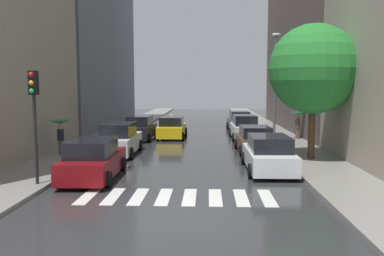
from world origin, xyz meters
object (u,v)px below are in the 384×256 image
(parked_car_right_third, at_px, (244,128))
(street_tree_right, at_px, (314,69))
(pedestrian_near_tree, at_px, (298,119))
(parked_car_right_nearest, at_px, (269,155))
(taxi_midroad, at_px, (172,128))
(lamp_post_right, at_px, (275,80))
(parked_car_left_third, at_px, (140,128))
(pedestrian_foreground, at_px, (60,129))
(parked_car_right_fourth, at_px, (239,122))
(traffic_light_left_corner, at_px, (34,102))
(parked_car_left_second, at_px, (119,140))
(parked_car_right_second, at_px, (255,140))
(parked_car_left_nearest, at_px, (93,160))

(parked_car_right_third, distance_m, street_tree_right, 9.97)
(pedestrian_near_tree, bearing_deg, parked_car_right_nearest, 4.81)
(parked_car_right_nearest, distance_m, taxi_midroad, 13.21)
(parked_car_right_nearest, xyz_separation_m, lamp_post_right, (1.69, 8.71, 3.53))
(street_tree_right, height_order, lamp_post_right, lamp_post_right)
(parked_car_left_third, bearing_deg, taxi_midroad, -64.56)
(pedestrian_foreground, bearing_deg, parked_car_right_fourth, -122.30)
(taxi_midroad, height_order, pedestrian_foreground, pedestrian_foreground)
(parked_car_right_third, height_order, traffic_light_left_corner, traffic_light_left_corner)
(parked_car_left_second, relative_size, pedestrian_foreground, 2.51)
(taxi_midroad, height_order, traffic_light_left_corner, traffic_light_left_corner)
(parked_car_right_nearest, xyz_separation_m, street_tree_right, (2.61, 2.67, 3.98))
(parked_car_right_nearest, relative_size, traffic_light_left_corner, 1.10)
(parked_car_right_second, xyz_separation_m, parked_car_right_third, (-0.05, 6.17, 0.10))
(parked_car_left_nearest, bearing_deg, street_tree_right, -67.80)
(taxi_midroad, bearing_deg, parked_car_left_third, 114.96)
(parked_car_right_second, distance_m, street_tree_right, 5.46)
(pedestrian_foreground, xyz_separation_m, traffic_light_left_corner, (1.55, -6.68, 1.70))
(parked_car_right_third, bearing_deg, parked_car_right_fourth, -2.46)
(parked_car_right_second, distance_m, pedestrian_foreground, 11.05)
(parked_car_left_second, height_order, street_tree_right, street_tree_right)
(parked_car_left_nearest, bearing_deg, parked_car_right_nearest, -78.10)
(pedestrian_near_tree, height_order, street_tree_right, street_tree_right)
(pedestrian_foreground, height_order, traffic_light_left_corner, traffic_light_left_corner)
(parked_car_left_nearest, relative_size, parked_car_left_second, 1.00)
(parked_car_right_second, distance_m, lamp_post_right, 5.24)
(parked_car_left_second, xyz_separation_m, parked_car_right_second, (7.83, 0.92, -0.10))
(parked_car_right_third, relative_size, pedestrian_foreground, 2.45)
(parked_car_right_fourth, bearing_deg, traffic_light_left_corner, 153.44)
(parked_car_left_second, relative_size, street_tree_right, 0.69)
(parked_car_right_third, bearing_deg, pedestrian_foreground, 125.60)
(parked_car_right_fourth, xyz_separation_m, street_tree_right, (2.55, -14.82, 3.96))
(parked_car_left_third, relative_size, street_tree_right, 0.67)
(parked_car_right_second, relative_size, parked_car_right_fourth, 1.02)
(parked_car_right_nearest, xyz_separation_m, pedestrian_foreground, (-10.86, 3.32, 0.80))
(parked_car_left_second, distance_m, traffic_light_left_corner, 8.23)
(parked_car_left_second, height_order, lamp_post_right, lamp_post_right)
(parked_car_left_nearest, xyz_separation_m, parked_car_left_third, (-0.18, 12.80, 0.03))
(street_tree_right, bearing_deg, parked_car_right_nearest, -134.39)
(parked_car_left_third, relative_size, traffic_light_left_corner, 1.08)
(parked_car_right_third, bearing_deg, parked_car_left_third, 91.91)
(parked_car_right_third, xyz_separation_m, street_tree_right, (2.67, -8.77, 3.92))
(parked_car_right_third, xyz_separation_m, parked_car_right_fourth, (0.12, 6.05, -0.04))
(parked_car_right_nearest, height_order, parked_car_right_second, parked_car_right_nearest)
(parked_car_right_second, distance_m, traffic_light_left_corner, 12.94)
(parked_car_left_second, distance_m, parked_car_left_third, 6.65)
(parked_car_left_nearest, relative_size, traffic_light_left_corner, 1.10)
(parked_car_right_third, height_order, pedestrian_near_tree, pedestrian_near_tree)
(parked_car_left_third, xyz_separation_m, lamp_post_right, (9.45, -2.29, 3.48))
(parked_car_left_second, xyz_separation_m, parked_car_right_fourth, (7.90, 13.13, -0.04))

